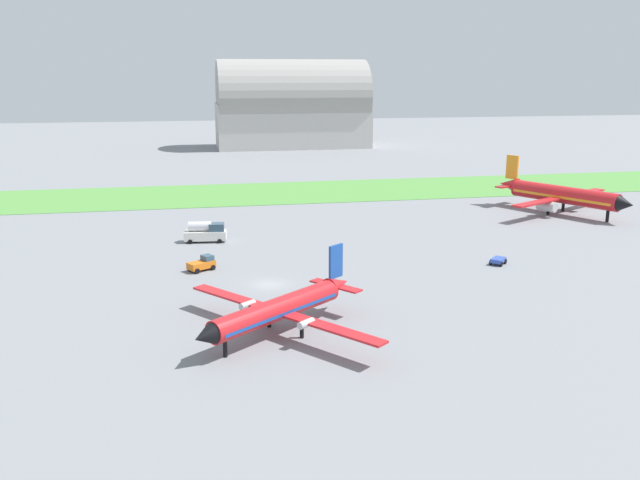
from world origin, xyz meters
name	(u,v)px	position (x,y,z in m)	size (l,w,h in m)	color
ground_plane	(269,285)	(0.00, 0.00, 0.00)	(600.00, 600.00, 0.00)	gray
grass_taxiway_strip	(233,194)	(0.00, 65.63, 0.04)	(360.00, 28.00, 0.08)	#549342
airplane_foreground_turboprop	(280,308)	(-0.87, -16.68, 2.81)	(18.84, 21.16, 7.69)	red
airplane_parked_jet_far	(561,195)	(59.23, 32.90, 3.60)	(25.86, 25.81, 9.99)	red
fuel_truck_near_gate	(206,232)	(-7.05, 23.83, 1.58)	(6.72, 3.19, 3.29)	white
pushback_tug_midfield	(202,264)	(-8.04, 8.05, 0.91)	(4.01, 3.44, 1.95)	orange
baggage_cart_by_runway	(498,260)	(32.40, 3.00, 0.57)	(2.92, 2.92, 0.90)	#334FB2
hangar_distant	(292,107)	(27.72, 158.50, 14.04)	(53.03, 25.48, 30.33)	#BCB7B2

